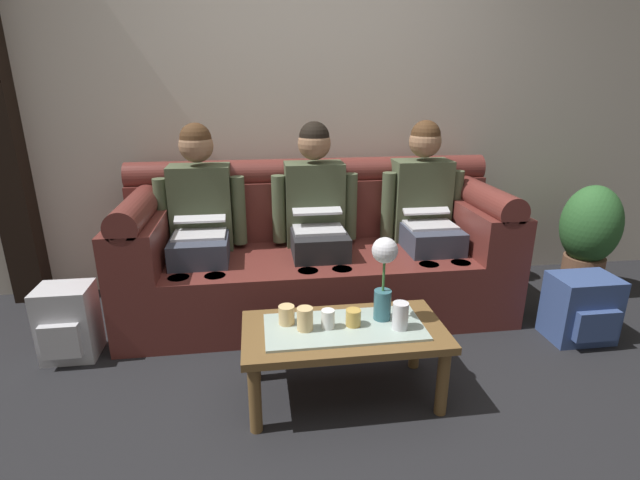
{
  "coord_description": "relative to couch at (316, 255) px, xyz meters",
  "views": [
    {
      "loc": [
        -0.38,
        -1.73,
        1.46
      ],
      "look_at": [
        -0.03,
        0.75,
        0.61
      ],
      "focal_mm": 26.49,
      "sensor_mm": 36.0,
      "label": 1
    }
  ],
  "objects": [
    {
      "name": "ground_plane",
      "position": [
        0.0,
        -1.17,
        -0.37
      ],
      "size": [
        14.0,
        14.0,
        0.0
      ],
      "primitive_type": "plane",
      "color": "black"
    },
    {
      "name": "back_wall_patterned",
      "position": [
        0.0,
        0.53,
        1.08
      ],
      "size": [
        6.0,
        0.12,
        2.9
      ],
      "primitive_type": "cube",
      "color": "beige",
      "rests_on": "ground_plane"
    },
    {
      "name": "couch",
      "position": [
        0.0,
        0.0,
        0.0
      ],
      "size": [
        2.42,
        0.88,
        0.96
      ],
      "color": "maroon",
      "rests_on": "ground_plane"
    },
    {
      "name": "person_left",
      "position": [
        -0.73,
        -0.0,
        0.29
      ],
      "size": [
        0.56,
        0.67,
        1.22
      ],
      "color": "#383D4C",
      "rests_on": "ground_plane"
    },
    {
      "name": "person_middle",
      "position": [
        0.0,
        -0.0,
        0.29
      ],
      "size": [
        0.56,
        0.67,
        1.22
      ],
      "color": "#232326",
      "rests_on": "ground_plane"
    },
    {
      "name": "person_right",
      "position": [
        0.73,
        -0.0,
        0.29
      ],
      "size": [
        0.56,
        0.67,
        1.22
      ],
      "color": "#383D4C",
      "rests_on": "ground_plane"
    },
    {
      "name": "coffee_table",
      "position": [
        0.0,
        -0.99,
        -0.05
      ],
      "size": [
        0.94,
        0.48,
        0.38
      ],
      "color": "brown",
      "rests_on": "ground_plane"
    },
    {
      "name": "flower_vase",
      "position": [
        0.19,
        -0.94,
        0.26
      ],
      "size": [
        0.12,
        0.12,
        0.41
      ],
      "color": "#336672",
      "rests_on": "coffee_table"
    },
    {
      "name": "cup_near_left",
      "position": [
        0.04,
        -0.98,
        0.05
      ],
      "size": [
        0.07,
        0.07,
        0.08
      ],
      "primitive_type": "cylinder",
      "color": "gold",
      "rests_on": "coffee_table"
    },
    {
      "name": "cup_near_right",
      "position": [
        -0.26,
        -0.92,
        0.06
      ],
      "size": [
        0.08,
        0.08,
        0.09
      ],
      "primitive_type": "cylinder",
      "color": "#DBB77A",
      "rests_on": "coffee_table"
    },
    {
      "name": "cup_far_center",
      "position": [
        -0.18,
        -0.99,
        0.07
      ],
      "size": [
        0.07,
        0.07,
        0.11
      ],
      "primitive_type": "cylinder",
      "color": "#DBB77A",
      "rests_on": "coffee_table"
    },
    {
      "name": "cup_far_left",
      "position": [
        -0.08,
        -0.99,
        0.06
      ],
      "size": [
        0.06,
        0.06,
        0.09
      ],
      "primitive_type": "cylinder",
      "color": "white",
      "rests_on": "coffee_table"
    },
    {
      "name": "cup_far_right",
      "position": [
        0.25,
        -1.04,
        0.08
      ],
      "size": [
        0.07,
        0.07,
        0.13
      ],
      "primitive_type": "cylinder",
      "color": "silver",
      "rests_on": "coffee_table"
    },
    {
      "name": "backpack_right",
      "position": [
        1.48,
        -0.65,
        -0.17
      ],
      "size": [
        0.36,
        0.3,
        0.39
      ],
      "color": "#33477A",
      "rests_on": "ground_plane"
    },
    {
      "name": "backpack_left",
      "position": [
        -1.43,
        -0.44,
        -0.16
      ],
      "size": [
        0.28,
        0.27,
        0.42
      ],
      "color": "#B7B7BC",
      "rests_on": "ground_plane"
    },
    {
      "name": "potted_plant",
      "position": [
        1.95,
        -0.01,
        0.06
      ],
      "size": [
        0.4,
        0.4,
        0.78
      ],
      "color": "brown",
      "rests_on": "ground_plane"
    }
  ]
}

